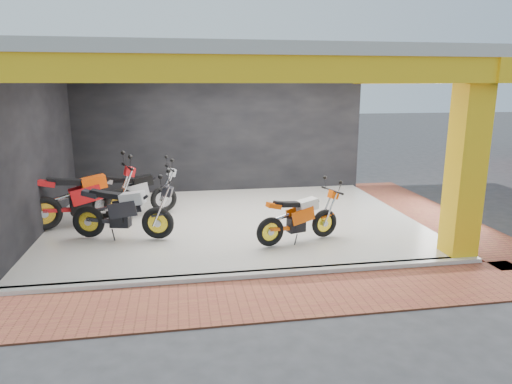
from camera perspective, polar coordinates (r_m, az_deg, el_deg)
ground at (r=8.52m, az=-1.10°, el=-7.91°), size 80.00×80.00×0.00m
showroom_floor at (r=10.38m, az=-2.74°, el=-3.70°), size 8.00×6.00×0.10m
showroom_ceiling at (r=9.94m, az=-2.98°, el=16.27°), size 8.40×6.40×0.20m
back_wall at (r=13.08m, az=-4.48°, el=7.41°), size 8.20×0.20×3.50m
left_wall at (r=10.37m, az=-26.04°, el=4.57°), size 0.20×6.20×3.50m
corner_column at (r=8.74m, az=24.79°, el=3.31°), size 0.50×0.50×3.50m
header_beam_front at (r=6.96m, az=0.04°, el=15.10°), size 8.40×0.30×0.40m
header_beam_right at (r=11.13m, az=18.60°, el=13.75°), size 0.30×6.40×0.40m
floor_kerb at (r=7.57m, az=0.06°, el=-10.31°), size 8.00×0.20×0.10m
paver_front at (r=6.89m, az=1.18°, el=-13.13°), size 9.00×1.40×0.03m
paver_right at (r=11.92m, az=20.84°, el=-2.50°), size 1.40×7.00×0.03m
moto_hero at (r=9.08m, az=8.60°, el=-2.23°), size 2.00×1.21×1.15m
moto_row_a at (r=9.04m, az=-12.27°, el=-1.93°), size 2.27×1.27×1.31m
moto_row_b at (r=10.95m, az=-11.54°, el=0.68°), size 2.22×1.27×1.28m
moto_row_c at (r=10.50m, az=-16.68°, el=0.36°), size 2.56×1.63×1.47m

